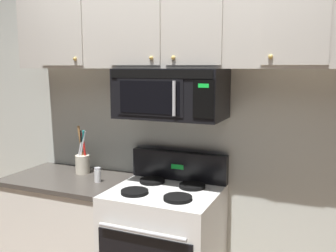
{
  "coord_description": "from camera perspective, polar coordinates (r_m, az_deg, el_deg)",
  "views": [
    {
      "loc": [
        1.04,
        -1.94,
        1.76
      ],
      "look_at": [
        0.0,
        0.49,
        1.35
      ],
      "focal_mm": 40.76,
      "sensor_mm": 36.0,
      "label": 1
    }
  ],
  "objects": [
    {
      "name": "back_wall",
      "position": [
        2.95,
        2.29,
        0.82
      ],
      "size": [
        5.2,
        0.1,
        2.7
      ],
      "primitive_type": "cube",
      "color": "silver",
      "rests_on": "ground_plane"
    },
    {
      "name": "utensil_crock_cream",
      "position": [
        3.2,
        -12.68,
        -5.1
      ],
      "size": [
        0.11,
        0.11,
        0.39
      ],
      "color": "beige",
      "rests_on": "counter_segment"
    },
    {
      "name": "salt_shaker",
      "position": [
        2.95,
        -10.49,
        -7.2
      ],
      "size": [
        0.05,
        0.05,
        0.11
      ],
      "color": "white",
      "rests_on": "counter_segment"
    },
    {
      "name": "upper_cabinets",
      "position": [
        2.73,
        0.7,
        14.37
      ],
      "size": [
        2.5,
        0.36,
        0.55
      ],
      "color": "#BCB7AD"
    },
    {
      "name": "stove_range",
      "position": [
        2.89,
        -0.54,
        -17.74
      ],
      "size": [
        0.76,
        0.69,
        1.12
      ],
      "color": "white",
      "rests_on": "ground_plane"
    },
    {
      "name": "counter_segment",
      "position": [
        3.3,
        -14.45,
        -14.85
      ],
      "size": [
        0.93,
        0.65,
        0.9
      ],
      "color": "white",
      "rests_on": "ground_plane"
    },
    {
      "name": "over_range_microwave",
      "position": [
        2.7,
        0.42,
        4.88
      ],
      "size": [
        0.76,
        0.43,
        0.35
      ],
      "color": "black"
    }
  ]
}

